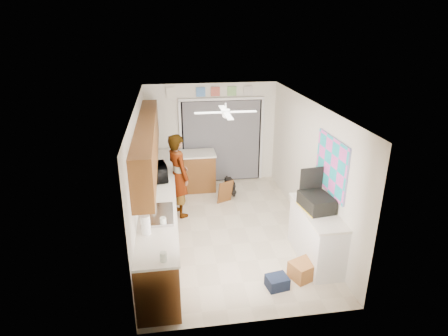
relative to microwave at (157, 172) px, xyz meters
name	(u,v)px	position (x,y,z in m)	size (l,w,h in m)	color
floor	(227,229)	(1.32, -0.50, -1.09)	(5.00, 5.00, 0.00)	beige
ceiling	(227,105)	(1.32, -0.50, 1.41)	(5.00, 5.00, 0.00)	white
wall_back	(212,134)	(1.32, 2.00, 0.16)	(3.20, 3.20, 0.00)	white
wall_front	(258,244)	(1.32, -3.00, 0.16)	(3.20, 3.20, 0.00)	white
wall_left	(140,176)	(-0.28, -0.50, 0.16)	(5.00, 5.00, 0.00)	white
wall_right	(309,166)	(2.92, -0.50, 0.16)	(5.00, 5.00, 0.00)	white
left_base_cabinets	(160,213)	(0.02, -0.50, -0.64)	(0.60, 4.80, 0.90)	brown
left_countertop	(159,191)	(0.03, -0.50, -0.17)	(0.62, 4.80, 0.04)	white
upper_cabinets	(147,143)	(-0.12, -0.30, 0.71)	(0.32, 4.00, 0.80)	brown
sink_basin	(158,215)	(0.03, -1.50, -0.14)	(0.50, 0.76, 0.06)	silver
faucet	(145,211)	(-0.16, -1.50, -0.04)	(0.03, 0.03, 0.22)	silver
peninsula_base	(194,172)	(0.82, 1.50, -0.64)	(1.00, 0.60, 0.90)	brown
peninsula_top	(193,154)	(0.82, 1.50, -0.17)	(1.04, 0.64, 0.04)	white
back_opening_recess	(222,141)	(1.57, 1.97, -0.04)	(2.00, 0.06, 2.10)	black
curtain_panel	(222,142)	(1.57, 1.93, -0.04)	(1.90, 0.03, 2.05)	slate
door_trim_left	(181,144)	(0.55, 1.94, -0.04)	(0.06, 0.04, 2.10)	white
door_trim_right	(261,140)	(2.59, 1.94, -0.04)	(0.06, 0.04, 2.10)	white
door_trim_head	(222,99)	(1.57, 1.94, 1.03)	(2.10, 0.04, 0.06)	white
header_frame_1	(201,92)	(1.07, 1.97, 1.21)	(0.22, 0.02, 0.22)	#4B81CA
header_frame_2	(215,92)	(1.42, 1.97, 1.21)	(0.22, 0.02, 0.22)	#BF5747
header_frame_3	(232,91)	(1.82, 1.97, 1.21)	(0.22, 0.02, 0.22)	#83C16E
header_frame_4	(248,91)	(2.22, 1.97, 1.21)	(0.22, 0.02, 0.22)	silver
route66_sign	(171,93)	(0.37, 1.97, 1.21)	(0.22, 0.02, 0.26)	silver
right_counter_base	(316,236)	(2.67, -1.70, -0.64)	(0.50, 1.40, 0.90)	white
right_counter_top	(318,211)	(2.66, -1.70, -0.17)	(0.54, 1.44, 0.04)	white
abstract_painting	(331,165)	(2.90, -1.50, 0.56)	(0.03, 1.15, 0.95)	#E956C3
ceiling_fan	(226,112)	(1.32, -0.30, 1.23)	(1.14, 1.14, 0.24)	white
microwave	(157,172)	(0.00, 0.00, 0.00)	(0.56, 0.38, 0.31)	black
soap_bottle	(153,200)	(-0.05, -1.17, -0.02)	(0.11, 0.11, 0.27)	silver
jar_a	(163,222)	(0.12, -1.83, -0.09)	(0.10, 0.10, 0.13)	silver
jar_b	(163,257)	(0.13, -2.75, -0.09)	(0.09, 0.09, 0.13)	silver
paper_towel_roll	(146,225)	(-0.12, -2.02, -0.01)	(0.14, 0.14, 0.30)	white
suitcase	(316,202)	(2.64, -1.65, -0.03)	(0.44, 0.58, 0.25)	black
suitcase_rim	(316,208)	(2.64, -1.65, -0.14)	(0.44, 0.58, 0.02)	yellow
suitcase_lid	(311,181)	(2.64, -1.36, 0.22)	(0.42, 0.03, 0.50)	black
cardboard_box	(304,270)	(2.32, -2.18, -0.95)	(0.45, 0.34, 0.28)	#9C6231
navy_crate	(277,282)	(1.82, -2.36, -1.00)	(0.32, 0.27, 0.20)	#141D34
cabinet_door_panel	(225,192)	(1.46, 0.64, -0.82)	(0.36, 0.03, 0.55)	brown
man	(178,175)	(0.42, 0.27, -0.20)	(0.65, 0.43, 1.78)	white
dog	(230,186)	(1.63, 1.06, -0.88)	(0.23, 0.54, 0.42)	black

